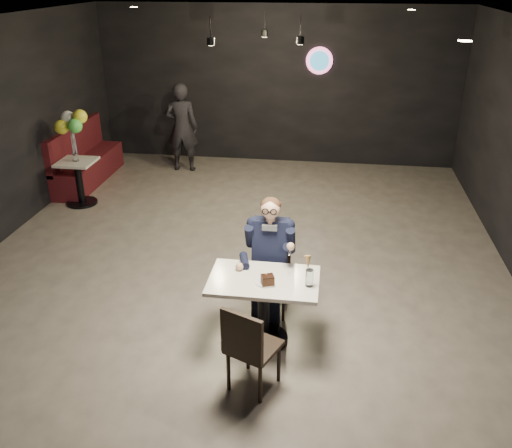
% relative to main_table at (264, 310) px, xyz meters
% --- Properties ---
extents(floor, '(9.00, 9.00, 0.00)m').
position_rel_main_table_xyz_m(floor, '(-0.53, 1.46, -0.38)').
color(floor, gray).
rests_on(floor, ground).
extents(wall_sign, '(0.50, 0.06, 0.50)m').
position_rel_main_table_xyz_m(wall_sign, '(0.27, 5.93, 1.62)').
color(wall_sign, pink).
rests_on(wall_sign, floor).
extents(pendant_lights, '(1.40, 1.20, 0.36)m').
position_rel_main_table_xyz_m(pendant_lights, '(-0.53, 3.46, 2.51)').
color(pendant_lights, black).
rests_on(pendant_lights, floor).
extents(main_table, '(1.10, 0.70, 0.75)m').
position_rel_main_table_xyz_m(main_table, '(0.00, 0.00, 0.00)').
color(main_table, white).
rests_on(main_table, floor).
extents(chair_far, '(0.42, 0.46, 0.92)m').
position_rel_main_table_xyz_m(chair_far, '(0.00, 0.55, 0.09)').
color(chair_far, black).
rests_on(chair_far, floor).
extents(chair_near, '(0.57, 0.59, 0.92)m').
position_rel_main_table_xyz_m(chair_near, '(0.00, -0.69, 0.09)').
color(chair_near, black).
rests_on(chair_near, floor).
extents(seated_man, '(0.60, 0.80, 1.44)m').
position_rel_main_table_xyz_m(seated_man, '(0.00, 0.55, 0.34)').
color(seated_man, black).
rests_on(seated_man, floor).
extents(dessert_plate, '(0.21, 0.21, 0.01)m').
position_rel_main_table_xyz_m(dessert_plate, '(0.03, -0.07, 0.38)').
color(dessert_plate, white).
rests_on(dessert_plate, main_table).
extents(cake_slice, '(0.15, 0.13, 0.09)m').
position_rel_main_table_xyz_m(cake_slice, '(0.05, -0.11, 0.43)').
color(cake_slice, black).
rests_on(cake_slice, dessert_plate).
extents(mint_leaf, '(0.07, 0.04, 0.01)m').
position_rel_main_table_xyz_m(mint_leaf, '(0.05, -0.12, 0.47)').
color(mint_leaf, '#2C863C').
rests_on(mint_leaf, cake_slice).
extents(sundae_glass, '(0.08, 0.08, 0.18)m').
position_rel_main_table_xyz_m(sundae_glass, '(0.45, -0.06, 0.46)').
color(sundae_glass, silver).
rests_on(sundae_glass, main_table).
extents(wafer_cone, '(0.08, 0.08, 0.13)m').
position_rel_main_table_xyz_m(wafer_cone, '(0.43, -0.04, 0.62)').
color(wafer_cone, tan).
rests_on(wafer_cone, sundae_glass).
extents(booth_bench, '(0.52, 2.06, 1.03)m').
position_rel_main_table_xyz_m(booth_bench, '(-3.78, 4.22, 0.14)').
color(booth_bench, '#480F15').
rests_on(booth_bench, floor).
extents(side_table, '(0.57, 0.57, 0.71)m').
position_rel_main_table_xyz_m(side_table, '(-3.48, 3.22, -0.02)').
color(side_table, white).
rests_on(side_table, floor).
extents(balloon_vase, '(0.09, 0.09, 0.14)m').
position_rel_main_table_xyz_m(balloon_vase, '(-3.48, 3.22, 0.44)').
color(balloon_vase, silver).
rests_on(balloon_vase, side_table).
extents(balloon_bunch, '(0.41, 0.41, 0.68)m').
position_rel_main_table_xyz_m(balloon_bunch, '(-3.48, 3.22, 0.87)').
color(balloon_bunch, yellow).
rests_on(balloon_bunch, balloon_vase).
extents(passerby, '(0.63, 0.44, 1.68)m').
position_rel_main_table_xyz_m(passerby, '(-2.23, 5.13, 0.46)').
color(passerby, black).
rests_on(passerby, floor).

